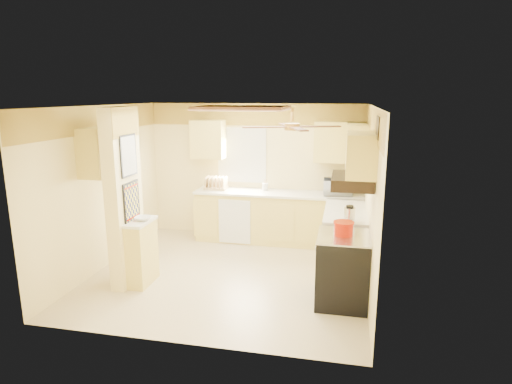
% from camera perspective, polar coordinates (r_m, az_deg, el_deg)
% --- Properties ---
extents(floor, '(4.00, 4.00, 0.00)m').
position_cam_1_polar(floor, '(6.61, -3.58, -10.86)').
color(floor, beige).
rests_on(floor, ground).
extents(ceiling, '(4.00, 4.00, 0.00)m').
position_cam_1_polar(ceiling, '(6.05, -3.91, 11.36)').
color(ceiling, white).
rests_on(ceiling, wall_back).
extents(wall_back, '(4.00, 0.00, 4.00)m').
position_cam_1_polar(wall_back, '(8.02, -0.11, 2.77)').
color(wall_back, '#FFE89B').
rests_on(wall_back, floor).
extents(wall_front, '(4.00, 0.00, 4.00)m').
position_cam_1_polar(wall_front, '(4.48, -10.27, -5.64)').
color(wall_front, '#FFE89B').
rests_on(wall_front, floor).
extents(wall_left, '(0.00, 3.80, 3.80)m').
position_cam_1_polar(wall_left, '(7.01, -19.70, 0.53)').
color(wall_left, '#FFE89B').
rests_on(wall_left, floor).
extents(wall_right, '(0.00, 3.80, 3.80)m').
position_cam_1_polar(wall_right, '(6.00, 14.99, -1.12)').
color(wall_right, '#FFE89B').
rests_on(wall_right, floor).
extents(wallpaper_border, '(4.00, 0.02, 0.40)m').
position_cam_1_polar(wallpaper_border, '(7.89, -0.14, 10.28)').
color(wallpaper_border, '#FCD94A').
rests_on(wallpaper_border, wall_back).
extents(partition_column, '(0.20, 0.70, 2.50)m').
position_cam_1_polar(partition_column, '(6.22, -17.19, -0.78)').
color(partition_column, '#FFE89B').
rests_on(partition_column, floor).
extents(partition_ledge, '(0.25, 0.55, 0.90)m').
position_cam_1_polar(partition_ledge, '(6.35, -14.96, -7.91)').
color(partition_ledge, '#DAC66A').
rests_on(partition_ledge, floor).
extents(ledge_top, '(0.28, 0.58, 0.04)m').
position_cam_1_polar(ledge_top, '(6.20, -15.21, -3.85)').
color(ledge_top, silver).
rests_on(ledge_top, partition_ledge).
extents(lower_cabinets_back, '(3.00, 0.60, 0.90)m').
position_cam_1_polar(lower_cabinets_back, '(7.83, 3.03, -3.52)').
color(lower_cabinets_back, '#DAC66A').
rests_on(lower_cabinets_back, floor).
extents(lower_cabinets_right, '(0.60, 1.40, 0.90)m').
position_cam_1_polar(lower_cabinets_right, '(6.79, 11.81, -6.36)').
color(lower_cabinets_right, '#DAC66A').
rests_on(lower_cabinets_right, floor).
extents(countertop_back, '(3.04, 0.64, 0.04)m').
position_cam_1_polar(countertop_back, '(7.70, 3.05, -0.18)').
color(countertop_back, silver).
rests_on(countertop_back, lower_cabinets_back).
extents(countertop_right, '(0.64, 1.44, 0.04)m').
position_cam_1_polar(countertop_right, '(6.66, 11.91, -2.54)').
color(countertop_right, silver).
rests_on(countertop_right, lower_cabinets_right).
extents(dishwasher_panel, '(0.58, 0.02, 0.80)m').
position_cam_1_polar(dishwasher_panel, '(7.69, -2.88, -3.98)').
color(dishwasher_panel, white).
rests_on(dishwasher_panel, lower_cabinets_back).
extents(window, '(0.92, 0.02, 1.02)m').
position_cam_1_polar(window, '(8.02, -1.89, 4.93)').
color(window, white).
rests_on(window, wall_back).
extents(upper_cab_back_left, '(0.60, 0.35, 0.70)m').
position_cam_1_polar(upper_cab_back_left, '(7.99, -6.39, 7.00)').
color(upper_cab_back_left, '#DAC66A').
rests_on(upper_cab_back_left, wall_back).
extents(upper_cab_back_right, '(0.90, 0.35, 0.70)m').
position_cam_1_polar(upper_cab_back_right, '(7.59, 11.20, 6.53)').
color(upper_cab_back_right, '#DAC66A').
rests_on(upper_cab_back_right, wall_back).
extents(upper_cab_right, '(0.35, 1.00, 0.70)m').
position_cam_1_polar(upper_cab_right, '(7.12, 13.36, 6.02)').
color(upper_cab_right, '#DAC66A').
rests_on(upper_cab_right, wall_right).
extents(upper_cab_left_wall, '(0.35, 0.75, 0.70)m').
position_cam_1_polar(upper_cab_left_wall, '(6.61, -19.91, 5.10)').
color(upper_cab_left_wall, '#DAC66A').
rests_on(upper_cab_left_wall, wall_left).
extents(upper_cab_over_stove, '(0.35, 0.76, 0.52)m').
position_cam_1_polar(upper_cab_over_stove, '(5.33, 13.83, 4.88)').
color(upper_cab_over_stove, '#DAC66A').
rests_on(upper_cab_over_stove, wall_right).
extents(stove, '(0.68, 0.77, 0.92)m').
position_cam_1_polar(stove, '(5.71, 11.44, -10.00)').
color(stove, black).
rests_on(stove, floor).
extents(range_hood, '(0.50, 0.76, 0.14)m').
position_cam_1_polar(range_hood, '(5.38, 12.74, 1.44)').
color(range_hood, black).
rests_on(range_hood, upper_cab_over_stove).
extents(poster_menu, '(0.02, 0.42, 0.57)m').
position_cam_1_polar(poster_menu, '(6.06, -16.64, 4.69)').
color(poster_menu, black).
rests_on(poster_menu, partition_column).
extents(poster_nashville, '(0.02, 0.42, 0.57)m').
position_cam_1_polar(poster_nashville, '(6.18, -16.26, -1.28)').
color(poster_nashville, black).
rests_on(poster_nashville, partition_column).
extents(ceiling_light_panel, '(1.35, 0.95, 0.06)m').
position_cam_1_polar(ceiling_light_panel, '(6.51, -1.83, 11.09)').
color(ceiling_light_panel, brown).
rests_on(ceiling_light_panel, ceiling).
extents(ceiling_fan, '(1.15, 1.15, 0.26)m').
position_cam_1_polar(ceiling_fan, '(5.18, 4.82, 8.72)').
color(ceiling_fan, gold).
rests_on(ceiling_fan, ceiling).
extents(vent_grate, '(0.02, 0.40, 0.25)m').
position_cam_1_polar(vent_grate, '(4.95, 15.97, 8.26)').
color(vent_grate, black).
rests_on(vent_grate, wall_right).
extents(microwave, '(0.52, 0.37, 0.27)m').
position_cam_1_polar(microwave, '(7.60, 10.87, 0.64)').
color(microwave, white).
rests_on(microwave, countertop_back).
extents(bowl, '(0.24, 0.24, 0.05)m').
position_cam_1_polar(bowl, '(6.18, -14.85, -3.43)').
color(bowl, white).
rests_on(bowl, ledge_top).
extents(dutch_oven, '(0.26, 0.26, 0.17)m').
position_cam_1_polar(dutch_oven, '(5.54, 11.60, -4.76)').
color(dutch_oven, '#B71601').
rests_on(dutch_oven, stove).
extents(kettle, '(0.15, 0.15, 0.24)m').
position_cam_1_polar(kettle, '(6.01, 12.36, -2.95)').
color(kettle, silver).
rests_on(kettle, countertop_right).
extents(dish_rack, '(0.40, 0.30, 0.23)m').
position_cam_1_polar(dish_rack, '(7.97, -5.37, 0.99)').
color(dish_rack, tan).
rests_on(dish_rack, countertop_back).
extents(utensil_crock, '(0.10, 0.10, 0.21)m').
position_cam_1_polar(utensil_crock, '(7.84, 1.23, 0.72)').
color(utensil_crock, white).
rests_on(utensil_crock, countertop_back).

